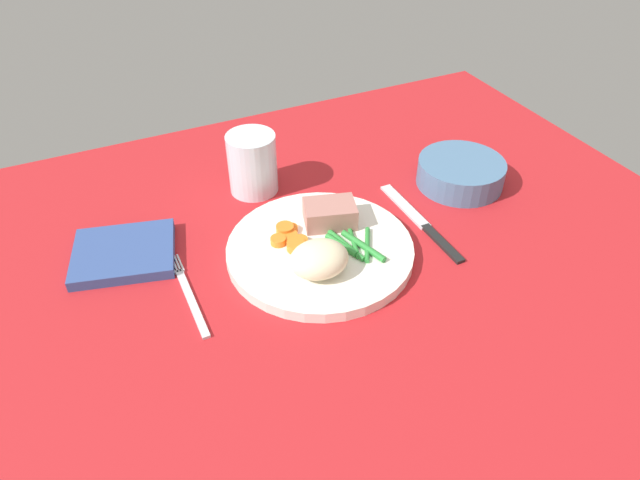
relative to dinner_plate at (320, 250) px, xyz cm
name	(u,v)px	position (x,y,z in cm)	size (l,w,h in cm)	color
dining_table	(304,274)	(-3.26, -1.63, -1.80)	(120.00, 90.00, 2.00)	red
dinner_plate	(320,250)	(0.00, 0.00, 0.00)	(25.83, 25.83, 1.60)	white
meat_portion	(330,214)	(3.49, 4.07, 2.42)	(7.26, 5.10, 3.24)	#B2756B
mashed_potatoes	(319,259)	(-2.32, -4.65, 2.89)	(7.81, 6.65, 4.19)	beige
carrot_slices	(291,237)	(-3.20, 2.78, 1.33)	(4.80, 6.48, 1.30)	orange
green_beans	(354,245)	(4.12, -2.25, 1.19)	(6.65, 9.73, 0.89)	#2D8C38
fork	(189,295)	(-18.67, -0.26, -0.60)	(1.44, 16.60, 0.40)	silver
knife	(422,223)	(16.62, -0.29, -0.60)	(1.70, 20.50, 0.64)	black
water_glass	(253,167)	(-2.61, 19.11, 3.31)	(7.66, 7.66, 9.66)	silver
salad_bowl	(461,171)	(28.08, 6.35, 1.55)	(13.87, 13.87, 4.17)	#4C7299
napkin	(124,253)	(-24.66, 10.99, -0.02)	(13.52, 11.47, 1.55)	#334C8C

